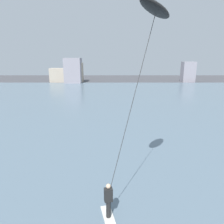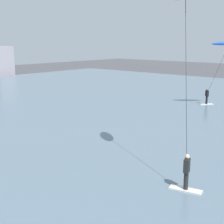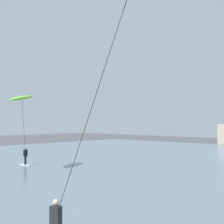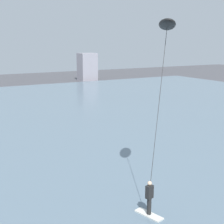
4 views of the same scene
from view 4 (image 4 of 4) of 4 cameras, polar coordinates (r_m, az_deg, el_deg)
The scene contains 2 objects.
water_bay at distance 35.16m, azimuth -14.60°, elevation -1.21°, with size 84.00×52.00×0.10m, color slate.
kitesurfer_black at distance 15.95m, azimuth 8.89°, elevation 10.16°, with size 3.26×3.41×8.85m.
Camera 4 is at (-8.72, -2.50, 7.83)m, focal length 53.89 mm.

